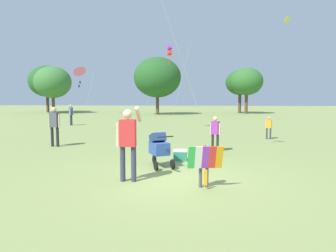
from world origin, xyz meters
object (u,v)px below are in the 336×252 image
(kite_green_novelty, at_px, (79,72))
(cooler_box, at_px, (180,155))
(child_with_butterfly_kite, at_px, (204,161))
(person_adult_flyer, at_px, (128,138))
(person_sitting_far, at_px, (269,126))
(person_kid_running, at_px, (54,123))
(kite_orange_delta, at_px, (170,51))
(person_red_shirt, at_px, (215,131))
(stroller, at_px, (159,147))
(person_couple_left, at_px, (71,113))

(kite_green_novelty, distance_m, cooler_box, 10.33)
(child_with_butterfly_kite, relative_size, person_adult_flyer, 0.54)
(child_with_butterfly_kite, height_order, person_sitting_far, person_sitting_far)
(person_sitting_far, xyz_separation_m, person_kid_running, (-9.41, -3.00, 0.33))
(kite_orange_delta, height_order, kite_green_novelty, kite_orange_delta)
(child_with_butterfly_kite, relative_size, kite_green_novelty, 0.26)
(person_red_shirt, relative_size, cooler_box, 2.97)
(stroller, bearing_deg, kite_green_novelty, 122.68)
(person_adult_flyer, relative_size, kite_green_novelty, 0.49)
(child_with_butterfly_kite, height_order, cooler_box, child_with_butterfly_kite)
(kite_green_novelty, xyz_separation_m, person_couple_left, (-2.16, 3.96, -2.61))
(person_red_shirt, bearing_deg, person_adult_flyer, -119.25)
(person_red_shirt, height_order, cooler_box, person_red_shirt)
(stroller, bearing_deg, person_kid_running, 144.43)
(stroller, distance_m, person_kid_running, 5.82)
(child_with_butterfly_kite, height_order, kite_green_novelty, kite_green_novelty)
(child_with_butterfly_kite, bearing_deg, person_adult_flyer, 167.33)
(child_with_butterfly_kite, relative_size, stroller, 0.91)
(kite_green_novelty, relative_size, cooler_box, 8.42)
(person_couple_left, bearing_deg, stroller, -58.54)
(person_sitting_far, bearing_deg, person_kid_running, -162.30)
(kite_green_novelty, distance_m, person_couple_left, 5.21)
(person_kid_running, bearing_deg, person_red_shirt, -5.79)
(stroller, relative_size, person_couple_left, 0.73)
(stroller, bearing_deg, cooler_box, 58.25)
(kite_orange_delta, xyz_separation_m, kite_green_novelty, (-5.09, -1.51, -1.32))
(child_with_butterfly_kite, relative_size, kite_orange_delta, 0.19)
(child_with_butterfly_kite, bearing_deg, person_sitting_far, 67.77)
(person_kid_running, bearing_deg, kite_green_novelty, 98.66)
(person_sitting_far, xyz_separation_m, cooler_box, (-4.10, -5.42, -0.47))
(kite_green_novelty, xyz_separation_m, person_red_shirt, (7.36, -5.89, -2.70))
(child_with_butterfly_kite, distance_m, person_kid_running, 8.07)
(person_kid_running, bearing_deg, cooler_box, -24.39)
(kite_green_novelty, bearing_deg, person_red_shirt, -38.68)
(person_couple_left, relative_size, person_kid_running, 0.90)
(person_red_shirt, distance_m, person_kid_running, 6.60)
(person_adult_flyer, relative_size, cooler_box, 4.14)
(person_adult_flyer, xyz_separation_m, person_red_shirt, (2.43, 4.33, -0.28))
(kite_orange_delta, height_order, person_sitting_far, kite_orange_delta)
(person_sitting_far, bearing_deg, stroller, -126.34)
(child_with_butterfly_kite, distance_m, kite_green_novelty, 12.93)
(kite_orange_delta, xyz_separation_m, person_couple_left, (-7.25, 2.45, -3.93))
(person_adult_flyer, bearing_deg, cooler_box, 65.41)
(child_with_butterfly_kite, distance_m, person_couple_left, 17.11)
(person_sitting_far, bearing_deg, person_red_shirt, -127.89)
(kite_orange_delta, xyz_separation_m, cooler_box, (1.03, -9.14, -4.63))
(person_adult_flyer, bearing_deg, person_sitting_far, 56.58)
(person_couple_left, xyz_separation_m, person_kid_running, (2.96, -9.18, 0.10))
(child_with_butterfly_kite, bearing_deg, person_couple_left, 121.48)
(stroller, relative_size, cooler_box, 2.44)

